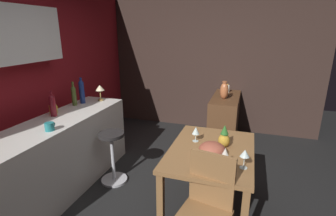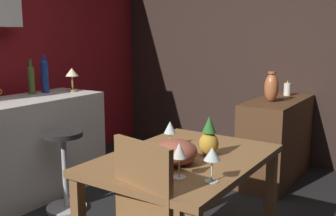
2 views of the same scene
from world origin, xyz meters
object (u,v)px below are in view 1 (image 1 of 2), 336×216
at_px(wine_glass_left, 225,153).
at_px(wine_bottle_olive, 74,95).
at_px(cup_teal, 50,127).
at_px(wine_bottle_ruby, 53,105).
at_px(counter_lamp, 100,89).
at_px(pineapple_centerpiece, 224,138).
at_px(pillar_candle_tall, 228,89).
at_px(wine_glass_center, 245,154).
at_px(wine_bottle_cobalt, 82,91).
at_px(bar_stool, 113,156).
at_px(sideboard_cabinet, 224,119).
at_px(cup_mustard, 53,109).
at_px(vase_copper, 224,91).
at_px(wine_glass_right, 196,131).
at_px(fruit_bowl, 212,150).
at_px(chair_near_window, 206,208).
at_px(dining_table, 211,158).

distance_m(wine_glass_left, wine_bottle_olive, 2.26).
bearing_deg(cup_teal, wine_bottle_ruby, 36.89).
xyz_separation_m(cup_teal, counter_lamp, (1.17, 0.14, 0.13)).
xyz_separation_m(pineapple_centerpiece, counter_lamp, (0.66, 1.87, 0.23)).
distance_m(pineapple_centerpiece, pillar_candle_tall, 2.12).
height_order(wine_glass_center, wine_bottle_cobalt, wine_bottle_cobalt).
height_order(bar_stool, cup_teal, cup_teal).
height_order(wine_bottle_cobalt, cup_teal, wine_bottle_cobalt).
height_order(sideboard_cabinet, cup_mustard, cup_mustard).
height_order(wine_glass_center, vase_copper, vase_copper).
bearing_deg(sideboard_cabinet, wine_bottle_olive, 127.15).
relative_size(bar_stool, cup_mustard, 5.32).
relative_size(wine_glass_right, vase_copper, 0.56).
relative_size(sideboard_cabinet, fruit_bowl, 4.31).
height_order(wine_bottle_ruby, counter_lamp, wine_bottle_ruby).
bearing_deg(chair_near_window, bar_stool, 58.55).
distance_m(wine_glass_left, wine_glass_right, 0.58).
bearing_deg(pineapple_centerpiece, cup_mustard, 91.02).
height_order(wine_glass_left, wine_bottle_olive, wine_bottle_olive).
distance_m(dining_table, wine_bottle_ruby, 1.95).
xyz_separation_m(chair_near_window, cup_teal, (0.22, 1.68, 0.42)).
bearing_deg(pillar_candle_tall, wine_glass_right, 176.11).
bearing_deg(wine_glass_right, wine_glass_center, -128.75).
height_order(pineapple_centerpiece, pillar_candle_tall, pineapple_centerpiece).
bearing_deg(counter_lamp, vase_copper, -60.13).
bearing_deg(chair_near_window, cup_teal, 82.58).
height_order(fruit_bowl, wine_bottle_olive, wine_bottle_olive).
height_order(wine_glass_center, cup_mustard, cup_mustard).
bearing_deg(dining_table, wine_bottle_cobalt, 73.66).
distance_m(dining_table, chair_near_window, 0.65).
xyz_separation_m(wine_glass_left, pillar_candle_tall, (2.53, 0.22, 0.01)).
distance_m(wine_glass_left, pineapple_centerpiece, 0.42).
bearing_deg(wine_glass_right, wine_bottle_olive, 80.50).
bearing_deg(wine_glass_right, wine_glass_left, -142.18).
distance_m(bar_stool, cup_mustard, 0.94).
distance_m(cup_teal, pillar_candle_tall, 3.05).
bearing_deg(wine_glass_center, pineapple_centerpiece, 29.62).
xyz_separation_m(wine_glass_center, fruit_bowl, (0.13, 0.30, -0.07)).
distance_m(wine_bottle_olive, pillar_candle_tall, 2.61).
xyz_separation_m(wine_glass_right, cup_mustard, (-0.08, 1.79, 0.09)).
height_order(chair_near_window, vase_copper, vase_copper).
xyz_separation_m(fruit_bowl, wine_bottle_olive, (0.58, 1.99, 0.24)).
bearing_deg(wine_bottle_olive, counter_lamp, -33.03).
relative_size(wine_glass_center, cup_mustard, 1.38).
xyz_separation_m(dining_table, pillar_candle_tall, (2.21, 0.05, 0.24)).
xyz_separation_m(wine_bottle_olive, cup_teal, (-0.85, -0.35, -0.11)).
bearing_deg(bar_stool, wine_glass_right, -92.15).
relative_size(dining_table, cup_mustard, 9.00).
height_order(wine_glass_left, wine_glass_right, wine_glass_left).
distance_m(wine_bottle_olive, vase_copper, 2.30).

